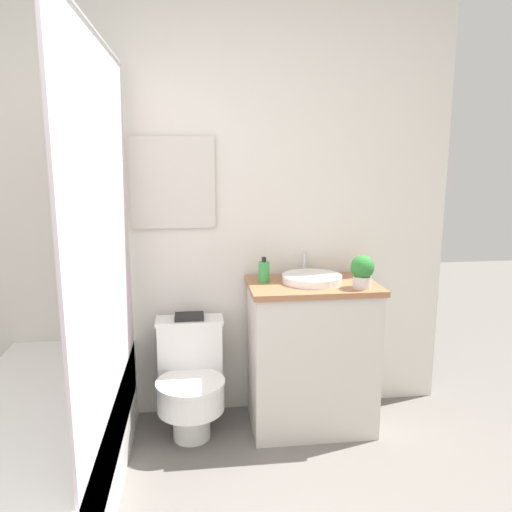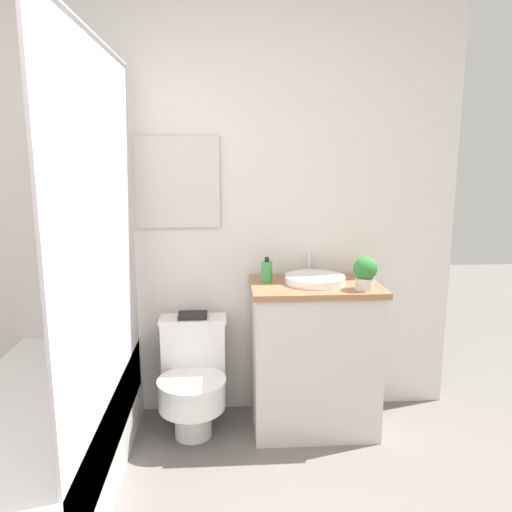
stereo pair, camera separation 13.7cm
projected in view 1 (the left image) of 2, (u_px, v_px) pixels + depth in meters
The scene contains 8 objects.
wall_back at pixel (190, 203), 2.81m from camera, with size 3.01×0.07×2.50m.
shower_area at pixel (43, 443), 2.15m from camera, with size 0.68×1.52×1.98m.
toilet at pixel (191, 379), 2.72m from camera, with size 0.37×0.49×0.62m.
vanity at pixel (311, 355), 2.78m from camera, with size 0.70×0.46×0.83m.
sink at pixel (312, 278), 2.72m from camera, with size 0.33×0.36×0.13m.
soap_bottle at pixel (264, 271), 2.71m from camera, with size 0.06×0.06×0.14m.
potted_plant at pixel (362, 271), 2.58m from camera, with size 0.12×0.12×0.17m.
book_on_tank at pixel (189, 317), 2.77m from camera, with size 0.16×0.12×0.02m.
Camera 1 is at (0.03, -0.75, 1.50)m, focal length 35.00 mm.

